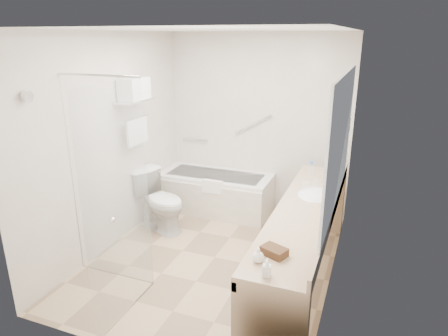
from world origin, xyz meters
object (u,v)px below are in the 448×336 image
(vanity_counter, at_px, (304,228))
(water_bottle_left, at_px, (311,171))
(amenity_basket, at_px, (274,251))
(toilet, at_px, (160,201))
(bathtub, at_px, (215,192))

(vanity_counter, xyz_separation_m, water_bottle_left, (-0.10, 0.86, 0.31))
(amenity_basket, height_order, water_bottle_left, water_bottle_left)
(amenity_basket, bearing_deg, toilet, 141.04)
(vanity_counter, bearing_deg, water_bottle_left, 96.56)
(vanity_counter, xyz_separation_m, toilet, (-1.97, 0.58, -0.25))
(toilet, height_order, amenity_basket, amenity_basket)
(bathtub, distance_m, amenity_basket, 2.83)
(toilet, bearing_deg, vanity_counter, -84.66)
(water_bottle_left, bearing_deg, vanity_counter, -83.44)
(vanity_counter, distance_m, toilet, 2.07)
(vanity_counter, distance_m, amenity_basket, 0.99)
(bathtub, height_order, water_bottle_left, water_bottle_left)
(vanity_counter, height_order, amenity_basket, vanity_counter)
(amenity_basket, distance_m, water_bottle_left, 1.82)
(amenity_basket, xyz_separation_m, water_bottle_left, (-0.03, 1.81, 0.07))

